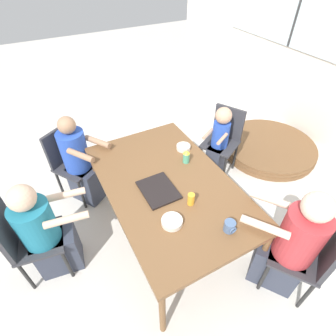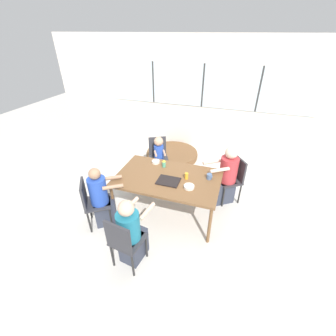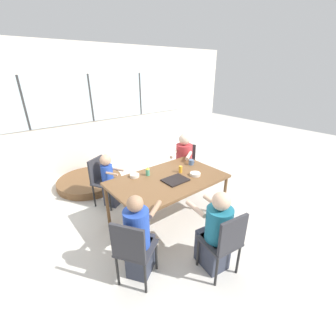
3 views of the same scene
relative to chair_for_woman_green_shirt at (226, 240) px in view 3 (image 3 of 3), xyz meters
The scene contains 18 objects.
ground_plane 1.38m from the chair_for_woman_green_shirt, 81.32° to the left, with size 16.00×16.00×0.00m, color beige.
wall_back_with_windows 4.13m from the chair_for_woman_green_shirt, 87.26° to the left, with size 8.40×0.08×2.80m.
dining_table 1.29m from the chair_for_woman_green_shirt, 81.32° to the left, with size 1.73×1.07×0.75m.
chair_for_woman_green_shirt is the anchor object (origin of this frame).
chair_for_man_blue_shirt 1.04m from the chair_for_woman_green_shirt, 147.31° to the left, with size 0.55×0.55×0.88m.
chair_for_man_teal_shirt 2.35m from the chair_for_woman_green_shirt, 57.93° to the left, with size 0.56×0.56×0.88m.
chair_for_toddler 2.43m from the chair_for_woman_green_shirt, 99.73° to the left, with size 0.54×0.54×0.88m.
person_woman_green_shirt 0.17m from the chair_for_woman_green_shirt, 81.32° to the left, with size 0.39×0.61×1.08m.
person_man_blue_shirt 0.99m from the chair_for_woman_green_shirt, 138.54° to the left, with size 0.58×0.52×1.10m.
person_man_teal_shirt 2.19m from the chair_for_woman_green_shirt, 59.66° to the left, with size 0.66×0.59×1.15m.
person_toddler 2.28m from the chair_for_woman_green_shirt, 98.51° to the left, with size 0.35×0.42×0.97m.
food_tray_dark 1.19m from the chair_for_woman_green_shirt, 78.21° to the left, with size 0.36×0.28×0.02m.
coffee_mug 1.69m from the chair_for_woman_green_shirt, 59.08° to the left, with size 0.09×0.09×0.09m.
sippy_cup 1.58m from the chair_for_woman_green_shirt, 89.28° to the left, with size 0.07×0.07×0.14m.
juice_glass 1.43m from the chair_for_woman_green_shirt, 69.32° to the left, with size 0.06×0.06×0.11m.
bowl_white_shallow 1.67m from the chair_for_woman_green_shirt, 95.95° to the left, with size 0.14×0.14×0.05m.
bowl_cereal 1.26m from the chair_for_woman_green_shirt, 61.01° to the left, with size 0.17×0.17×0.04m.
folded_table_stack 3.29m from the chair_for_woman_green_shirt, 96.18° to the left, with size 1.33×1.33×0.15m.
Camera 3 is at (-1.94, -2.38, 2.30)m, focal length 24.00 mm.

